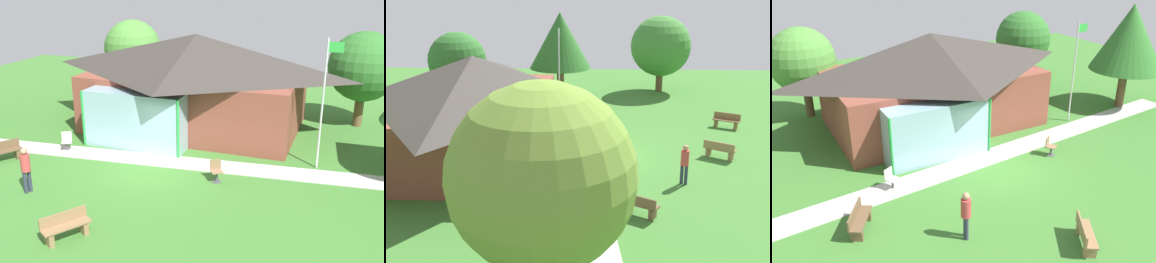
{
  "view_description": "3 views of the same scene",
  "coord_description": "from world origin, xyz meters",
  "views": [
    {
      "loc": [
        7.38,
        -15.57,
        7.69
      ],
      "look_at": [
        0.87,
        2.22,
        1.1
      ],
      "focal_mm": 42.81,
      "sensor_mm": 36.0,
      "label": 1
    },
    {
      "loc": [
        -23.57,
        0.3,
        8.67
      ],
      "look_at": [
        -0.78,
        1.25,
        1.37
      ],
      "focal_mm": 47.93,
      "sensor_mm": 36.0,
      "label": 2
    },
    {
      "loc": [
        -8.95,
        -12.9,
        8.9
      ],
      "look_at": [
        -0.75,
        1.92,
        1.17
      ],
      "focal_mm": 38.63,
      "sensor_mm": 36.0,
      "label": 3
    }
  ],
  "objects": [
    {
      "name": "patio_chair_lawn_spare",
      "position": [
        2.69,
        -0.01,
        0.42
      ],
      "size": [
        0.61,
        0.61,
        0.86
      ],
      "rotation": [
        0.0,
        0.0,
        3.72
      ],
      "color": "#8C6B4C",
      "rests_on": "ground_plane"
    },
    {
      "name": "tree_behind_pavilion_right",
      "position": [
        7.69,
        9.12,
        3.15
      ],
      "size": [
        3.58,
        3.58,
        4.96
      ],
      "color": "brown",
      "rests_on": "ground_plane"
    },
    {
      "name": "footpath",
      "position": [
        0.0,
        1.12,
        0.01
      ],
      "size": [
        25.57,
        3.81,
        0.03
      ],
      "primitive_type": "cube",
      "rotation": [
        0.0,
        0.0,
        0.1
      ],
      "color": "#BCB7B2",
      "rests_on": "ground_plane"
    },
    {
      "name": "bench_front_center",
      "position": [
        -0.4,
        -5.47,
        0.4
      ],
      "size": [
        1.17,
        1.5,
        0.84
      ],
      "rotation": [
        0.0,
        0.0,
        4.15
      ],
      "color": "olive",
      "rests_on": "ground_plane"
    },
    {
      "name": "visitor_strolling_lawn",
      "position": [
        -3.56,
        -3.3,
        1.02
      ],
      "size": [
        0.34,
        0.34,
        1.74
      ],
      "rotation": [
        0.0,
        0.0,
        4.38
      ],
      "color": "#2D3347",
      "rests_on": "ground_plane"
    },
    {
      "name": "pavilion",
      "position": [
        -0.41,
        6.01,
        2.5
      ],
      "size": [
        11.49,
        8.38,
        4.82
      ],
      "color": "brown",
      "rests_on": "ground_plane"
    },
    {
      "name": "ground_plane",
      "position": [
        0.0,
        0.0,
        0.0
      ],
      "size": [
        44.0,
        44.0,
        0.0
      ],
      "primitive_type": "plane",
      "color": "#3D752D"
    },
    {
      "name": "patio_chair_west",
      "position": [
        -4.67,
        0.78,
        0.42
      ],
      "size": [
        0.6,
        0.6,
        0.86
      ],
      "rotation": [
        0.0,
        0.0,
        3.65
      ],
      "color": "beige",
      "rests_on": "ground_plane"
    },
    {
      "name": "flagpole",
      "position": [
        6.27,
        2.66,
        2.97
      ],
      "size": [
        0.64,
        0.08,
        5.37
      ],
      "color": "silver",
      "rests_on": "ground_plane"
    },
    {
      "name": "tree_east_hedge",
      "position": [
        10.42,
        2.91,
        4.08
      ],
      "size": [
        4.08,
        4.08,
        5.94
      ],
      "color": "brown",
      "rests_on": "ground_plane"
    },
    {
      "name": "bench_mid_left",
      "position": [
        -6.52,
        -1.2,
        0.4
      ],
      "size": [
        1.15,
        1.51,
        0.84
      ],
      "rotation": [
        0.0,
        0.0,
        4.17
      ],
      "color": "brown",
      "rests_on": "ground_plane"
    },
    {
      "name": "tree_behind_pavilion_left",
      "position": [
        -6.05,
        10.28,
        3.17
      ],
      "size": [
        3.55,
        3.55,
        4.97
      ],
      "color": "brown",
      "rests_on": "ground_plane"
    }
  ]
}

